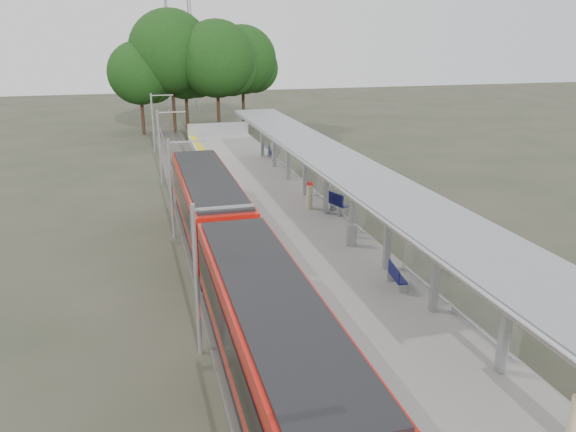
% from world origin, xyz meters
% --- Properties ---
extents(trackbed, '(3.00, 70.00, 0.24)m').
position_xyz_m(trackbed, '(-4.50, 20.00, 0.12)').
color(trackbed, '#59544C').
rests_on(trackbed, ground).
extents(platform, '(6.00, 50.00, 1.00)m').
position_xyz_m(platform, '(0.00, 20.00, 0.50)').
color(platform, gray).
rests_on(platform, ground).
extents(tactile_strip, '(0.60, 50.00, 0.02)m').
position_xyz_m(tactile_strip, '(-2.55, 20.00, 1.01)').
color(tactile_strip, yellow).
rests_on(tactile_strip, platform).
extents(end_fence, '(6.00, 0.10, 1.20)m').
position_xyz_m(end_fence, '(0.00, 44.95, 1.60)').
color(end_fence, '#9EA0A5').
rests_on(end_fence, platform).
extents(train, '(2.74, 27.60, 3.62)m').
position_xyz_m(train, '(-4.50, 10.91, 2.05)').
color(train, black).
rests_on(train, ground).
extents(canopy, '(3.27, 38.00, 3.66)m').
position_xyz_m(canopy, '(1.61, 16.19, 4.20)').
color(canopy, '#9EA0A5').
rests_on(canopy, platform).
extents(tree_cluster, '(18.84, 12.43, 13.19)m').
position_xyz_m(tree_cluster, '(-1.13, 53.50, 7.83)').
color(tree_cluster, '#382316').
rests_on(tree_cluster, ground).
extents(catenary_masts, '(2.08, 48.16, 5.40)m').
position_xyz_m(catenary_masts, '(-6.22, 19.00, 2.91)').
color(catenary_masts, '#9EA0A5').
rests_on(catenary_masts, ground).
extents(bench_near, '(0.59, 1.38, 0.91)m').
position_xyz_m(bench_near, '(1.58, 8.19, 1.48)').
color(bench_near, '#101454').
rests_on(bench_near, platform).
extents(bench_mid, '(1.01, 1.77, 1.16)m').
position_xyz_m(bench_mid, '(2.60, 17.99, 1.61)').
color(bench_mid, '#101454').
rests_on(bench_mid, platform).
extents(bench_far, '(0.67, 1.49, 0.98)m').
position_xyz_m(bench_far, '(2.49, 33.16, 1.52)').
color(bench_far, '#101454').
rests_on(bench_far, platform).
extents(info_pillar_near, '(0.37, 0.37, 1.66)m').
position_xyz_m(info_pillar_near, '(1.75, -1.23, 1.72)').
color(info_pillar_near, beige).
rests_on(info_pillar_near, platform).
extents(info_pillar_far, '(0.35, 0.35, 1.57)m').
position_xyz_m(info_pillar_far, '(1.40, 19.07, 1.68)').
color(info_pillar_far, beige).
rests_on(info_pillar_far, platform).
extents(litter_bin, '(0.58, 0.58, 1.03)m').
position_xyz_m(litter_bin, '(1.55, 12.91, 1.52)').
color(litter_bin, '#9EA0A5').
rests_on(litter_bin, platform).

